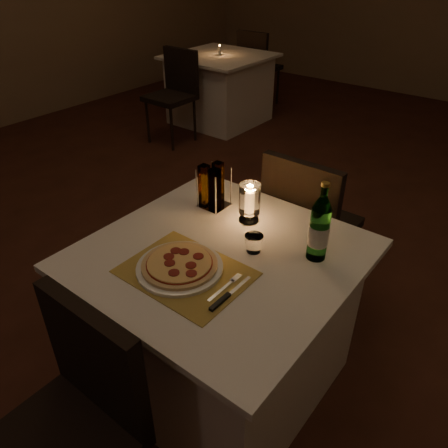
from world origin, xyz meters
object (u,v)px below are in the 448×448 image
Objects in this scene: water_bottle at (319,229)px; tumbler at (254,243)px; chair_near at (76,411)px; chair_far at (306,218)px; main_table at (221,320)px; neighbor_table_left at (220,89)px; pizza at (180,264)px; plate at (180,267)px; hurricane_candle at (250,200)px.

tumbler is at bearing -150.85° from water_bottle.
chair_near is 1.43m from chair_far.
neighbor_table_left is at bearing 128.76° from main_table.
chair_far reaches higher than pizza.
chair_far reaches higher than main_table.
main_table is at bearing 90.00° from chair_near.
neighbor_table_left is (-2.35, 2.72, -0.40)m from tumbler.
tumbler is at bearing -81.30° from chair_far.
neighbor_table_left is (-2.20, 2.99, -0.38)m from plate.
water_bottle reaches higher than plate.
main_table is at bearing -51.24° from neighbor_table_left.
pizza reaches higher than neighbor_table_left.
hurricane_candle reaches higher than chair_far.
chair_near is 3.21× the size of pizza.
hurricane_candle is at bearing 129.96° from tumbler.
chair_near is 0.57m from plate.
tumbler is (0.10, 0.80, 0.23)m from chair_near.
water_bottle is at bearing 33.27° from main_table.
plate is at bearing -119.04° from tumbler.
plate is 1.83× the size of hurricane_candle.
hurricane_candle reaches higher than pizza.
pizza is (-0.05, 0.53, 0.22)m from chair_near.
pizza is 3.84× the size of tumbler.
chair_near is (-0.00, -0.71, 0.18)m from main_table.
water_bottle is (0.21, 0.12, 0.09)m from tumbler.
chair_far is at bearing 86.81° from pizza.
pizza is at bearing 95.33° from chair_near.
tumbler is at bearing -49.20° from neighbor_table_left.
chair_near is 2.81× the size of plate.
main_table is 3.13× the size of water_bottle.
plate is at bearing 95.35° from chair_near.
plate is at bearing -93.20° from chair_far.
tumbler is at bearing 60.96° from plate.
tumbler is (0.10, 0.08, 0.40)m from main_table.
chair_far is (0.00, 1.43, 0.00)m from chair_near.
water_bottle is at bearing 71.54° from chair_near.
plate is 0.45m from hurricane_candle.
neighbor_table_left is (-2.25, 3.52, -0.18)m from chair_near.
pizza is 0.28× the size of neighbor_table_left.
chair_near is at bearing -90.00° from main_table.
chair_far is at bearing 86.80° from plate.
pizza is 3.73m from neighbor_table_left.
main_table is 1.00× the size of neighbor_table_left.
chair_near is 12.36× the size of tumbler.
pizza is at bearing -90.28° from hurricane_candle.
water_bottle reaches higher than main_table.
hurricane_candle is at bearing -95.95° from chair_far.
chair_near reaches higher than tumbler.
pizza is (-0.05, -0.18, 0.39)m from main_table.
chair_near is 5.13× the size of hurricane_candle.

